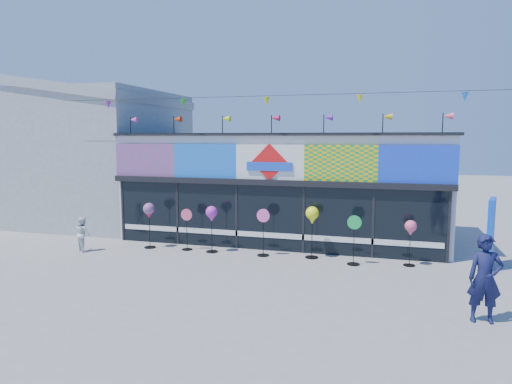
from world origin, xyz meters
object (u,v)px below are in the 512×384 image
at_px(spinner_2, 212,215).
at_px(adult_man, 485,279).
at_px(spinner_0, 149,212).
at_px(spinner_1, 187,228).
at_px(spinner_4, 312,217).
at_px(spinner_6, 411,229).
at_px(blue_sign, 491,233).
at_px(child, 83,234).
at_px(spinner_5, 354,239).
at_px(spinner_3, 263,231).

relative_size(spinner_2, adult_man, 0.84).
height_order(spinner_0, adult_man, adult_man).
relative_size(spinner_1, adult_man, 0.76).
height_order(spinner_4, spinner_6, spinner_4).
relative_size(blue_sign, spinner_4, 1.25).
distance_m(adult_man, child, 12.53).
distance_m(spinner_5, adult_man, 4.80).
xyz_separation_m(spinner_5, spinner_6, (1.67, 0.36, 0.32)).
distance_m(blue_sign, spinner_0, 11.19).
bearing_deg(spinner_6, spinner_5, -167.98).
bearing_deg(child, spinner_5, -143.07).
height_order(spinner_1, spinner_5, spinner_5).
bearing_deg(adult_man, spinner_0, 154.81).
relative_size(spinner_4, spinner_6, 1.20).
distance_m(spinner_3, spinner_4, 1.70).
bearing_deg(blue_sign, spinner_0, -162.59).
distance_m(spinner_3, child, 6.31).
bearing_deg(spinner_0, spinner_3, 0.75).
relative_size(spinner_0, adult_man, 0.85).
height_order(spinner_1, spinner_6, spinner_1).
relative_size(spinner_2, spinner_6, 1.13).
bearing_deg(spinner_2, spinner_0, -178.97).
distance_m(blue_sign, spinner_2, 8.82).
distance_m(spinner_6, adult_man, 4.31).
bearing_deg(spinner_1, spinner_5, -2.83).
distance_m(blue_sign, spinner_6, 2.36).
height_order(blue_sign, spinner_5, blue_sign).
bearing_deg(child, spinner_3, -138.29).
xyz_separation_m(spinner_2, spinner_3, (1.83, 0.01, -0.45)).
bearing_deg(spinner_6, spinner_2, -178.96).
bearing_deg(spinner_1, adult_man, -24.64).
bearing_deg(blue_sign, spinner_6, -154.40).
xyz_separation_m(spinner_1, spinner_2, (0.96, -0.05, 0.51)).
relative_size(spinner_1, spinner_4, 0.85).
height_order(blue_sign, spinner_3, blue_sign).
bearing_deg(spinner_6, spinner_4, 178.40).
xyz_separation_m(spinner_3, child, (-6.20, -1.10, -0.24)).
bearing_deg(spinner_0, adult_man, -21.12).
bearing_deg(spinner_0, spinner_4, 2.42).
xyz_separation_m(spinner_1, child, (-3.41, -1.14, -0.17)).
distance_m(spinner_4, child, 7.95).
bearing_deg(spinner_5, spinner_3, 175.21).
bearing_deg(spinner_3, blue_sign, 4.69).
relative_size(spinner_2, spinner_3, 1.01).
height_order(spinner_5, adult_man, adult_man).
height_order(spinner_0, spinner_2, spinner_0).
xyz_separation_m(spinner_5, child, (-9.19, -0.85, -0.22)).
relative_size(spinner_3, spinner_5, 1.02).
relative_size(adult_man, child, 1.59).
distance_m(blue_sign, child, 13.29).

